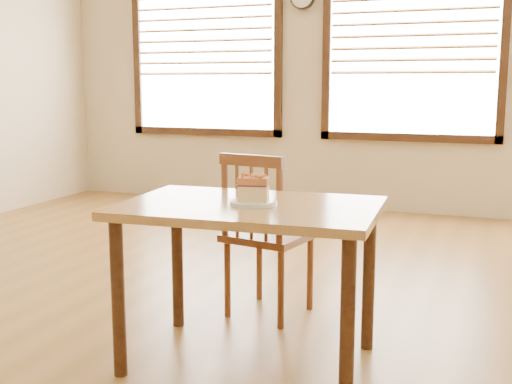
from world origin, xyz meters
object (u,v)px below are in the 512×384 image
at_px(cafe_chair_main, 266,233).
at_px(plate, 254,203).
at_px(cake_slice, 253,187).
at_px(cafe_table_main, 249,226).

relative_size(cafe_chair_main, plate, 4.39).
bearing_deg(cake_slice, cafe_chair_main, 91.99).
relative_size(plate, cake_slice, 1.34).
bearing_deg(cafe_table_main, cafe_chair_main, 99.58).
height_order(cafe_table_main, cafe_chair_main, cafe_chair_main).
height_order(plate, cake_slice, cake_slice).
bearing_deg(cake_slice, cafe_table_main, 138.64).
bearing_deg(cafe_table_main, plate, -30.73).
height_order(cafe_chair_main, plate, cafe_chair_main).
relative_size(cafe_chair_main, cake_slice, 5.90).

